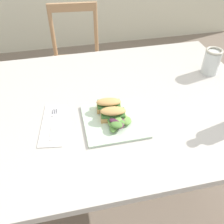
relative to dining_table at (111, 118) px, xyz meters
The scene contains 10 objects.
ground_plane 0.64m from the dining_table, 13.92° to the left, with size 8.38×8.38×0.00m, color #7A6B5B.
dining_table is the anchor object (origin of this frame).
chair_wooden_far 0.92m from the dining_table, 95.11° to the left, with size 0.44×0.44×0.87m.
plate_lunch 0.18m from the dining_table, 96.79° to the right, with size 0.25×0.25×0.01m, color beige.
sandwich_half_front 0.20m from the dining_table, 98.45° to the right, with size 0.11×0.08×0.06m.
sandwich_half_back 0.16m from the dining_table, 109.54° to the right, with size 0.11×0.08×0.06m.
salad_mixed_greens 0.22m from the dining_table, 92.55° to the right, with size 0.11×0.13×0.04m.
napkin_folded 0.31m from the dining_table, 159.32° to the right, with size 0.09×0.25×0.00m, color silver.
fork_on_napkin 0.30m from the dining_table, 162.46° to the right, with size 0.04×0.19×0.00m.
mason_jar_iced_tea 0.60m from the dining_table, 12.83° to the left, with size 0.09×0.09×0.14m.
Camera 1 is at (-0.31, -0.93, 1.47)m, focal length 40.44 mm.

